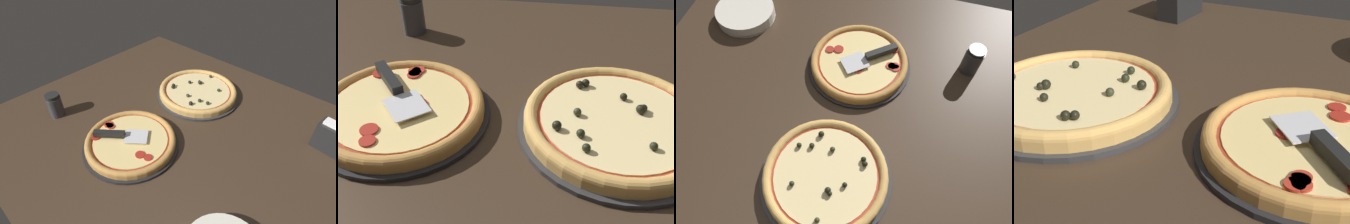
{
  "view_description": "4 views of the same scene",
  "coord_description": "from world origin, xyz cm",
  "views": [
    {
      "loc": [
        52.18,
        -58.38,
        72.39
      ],
      "look_at": [
        -5.6,
        3.69,
        3.0
      ],
      "focal_mm": 28.0,
      "sensor_mm": 36.0,
      "label": 1
    },
    {
      "loc": [
        53.84,
        12.25,
        49.95
      ],
      "look_at": [
        -5.6,
        3.69,
        3.0
      ],
      "focal_mm": 42.0,
      "sensor_mm": 36.0,
      "label": 2
    },
    {
      "loc": [
        -20.39,
        53.44,
        91.64
      ],
      "look_at": [
        -5.6,
        3.69,
        3.0
      ],
      "focal_mm": 35.0,
      "sensor_mm": 36.0,
      "label": 3
    },
    {
      "loc": [
        -67.02,
        -25.12,
        39.97
      ],
      "look_at": [
        -5.6,
        3.69,
        3.0
      ],
      "focal_mm": 50.0,
      "sensor_mm": 36.0,
      "label": 4
    }
  ],
  "objects": [
    {
      "name": "ground_plane",
      "position": [
        0.0,
        0.0,
        -1.8
      ],
      "size": [
        135.29,
        122.86,
        3.6
      ],
      "primitive_type": "cube",
      "color": "#38281C"
    },
    {
      "name": "pizza_front",
      "position": [
        -4.81,
        -17.61,
        2.36
      ],
      "size": [
        33.72,
        33.72,
        2.85
      ],
      "color": "#B77F3D",
      "rests_on": "pizza_pan_front"
    },
    {
      "name": "serving_spatula",
      "position": [
        -9.69,
        -20.67,
        4.66
      ],
      "size": [
        18.45,
        16.47,
        2.0
      ],
      "color": "silver",
      "rests_on": "pizza_front"
    },
    {
      "name": "pizza_back",
      "position": [
        -6.42,
        24.96,
        2.57
      ],
      "size": [
        35.76,
        35.76,
        4.11
      ],
      "color": "tan",
      "rests_on": "pizza_pan_back"
    },
    {
      "name": "plate_stack",
      "position": [
        43.62,
        -28.61,
        2.1
      ],
      "size": [
        22.21,
        22.21,
        4.2
      ],
      "color": "silver",
      "rests_on": "ground_plane"
    },
    {
      "name": "parmesan_shaker",
      "position": [
        -41.85,
        -27.19,
        5.08
      ],
      "size": [
        6.22,
        6.22,
        10.35
      ],
      "color": "#333338",
      "rests_on": "ground_plane"
    },
    {
      "name": "pizza_pan_back",
      "position": [
        -6.42,
        24.97,
        0.5
      ],
      "size": [
        38.05,
        38.05,
        1.0
      ],
      "primitive_type": "cylinder",
      "color": "#2D2D30",
      "rests_on": "ground_plane"
    },
    {
      "name": "pizza_pan_front",
      "position": [
        -4.78,
        -17.6,
        0.5
      ],
      "size": [
        35.87,
        35.87,
        1.0
      ],
      "primitive_type": "cylinder",
      "color": "black",
      "rests_on": "ground_plane"
    }
  ]
}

